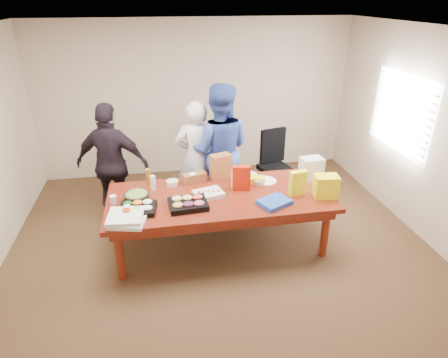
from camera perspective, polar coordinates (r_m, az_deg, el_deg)
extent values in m
cube|color=#47301E|center=(5.21, -0.54, -9.84)|extent=(5.50, 5.00, 0.02)
cube|color=white|center=(4.24, -0.70, 21.53)|extent=(5.50, 5.00, 0.02)
cube|color=beige|center=(6.92, -4.18, 11.74)|extent=(5.50, 0.04, 2.70)
cube|color=beige|center=(2.47, 9.68, -17.43)|extent=(5.50, 0.04, 2.70)
cube|color=beige|center=(5.67, 28.09, 5.53)|extent=(0.04, 5.00, 2.70)
cube|color=white|center=(6.07, 24.86, 8.88)|extent=(0.03, 1.40, 1.10)
cube|color=beige|center=(6.05, 24.55, 8.89)|extent=(0.04, 1.36, 1.00)
cube|color=#4C1C0F|center=(5.00, -0.56, -6.25)|extent=(2.80, 1.20, 0.75)
cube|color=black|center=(6.23, 7.66, 1.88)|extent=(0.64, 0.64, 1.04)
imported|color=silver|center=(5.66, -4.08, 3.19)|extent=(0.64, 0.44, 1.71)
imported|color=#334BA5|center=(5.60, -0.71, 4.33)|extent=(1.10, 0.94, 1.95)
imported|color=black|center=(5.59, -16.27, 2.10)|extent=(1.10, 0.69, 1.75)
cube|color=black|center=(4.56, -12.72, -4.38)|extent=(0.45, 0.37, 0.06)
cube|color=black|center=(4.56, -5.39, -3.76)|extent=(0.47, 0.38, 0.07)
cube|color=silver|center=(4.78, -2.35, -2.25)|extent=(0.41, 0.35, 0.06)
cylinder|color=black|center=(4.78, -12.86, -2.66)|extent=(0.36, 0.36, 0.10)
cube|color=#2146AA|center=(4.64, 7.53, -3.45)|extent=(0.45, 0.41, 0.06)
cube|color=red|center=(4.88, 2.62, 0.13)|extent=(0.24, 0.13, 0.33)
cube|color=yellow|center=(4.84, 10.95, -0.63)|extent=(0.23, 0.12, 0.32)
cube|color=orange|center=(4.93, 2.14, 0.04)|extent=(0.19, 0.12, 0.27)
cylinder|color=white|center=(5.11, -4.68, 0.14)|extent=(0.09, 0.09, 0.14)
cylinder|color=#FCB80A|center=(5.11, 1.40, 0.42)|extent=(0.08, 0.08, 0.17)
cylinder|color=brown|center=(5.13, -11.18, 0.31)|extent=(0.08, 0.08, 0.22)
cylinder|color=white|center=(4.99, -10.52, -0.54)|extent=(0.07, 0.07, 0.20)
cube|color=yellow|center=(5.13, 4.67, -0.11)|extent=(0.29, 0.21, 0.08)
cube|color=brown|center=(5.14, -4.40, 0.22)|extent=(0.34, 0.22, 0.12)
cube|color=#99532B|center=(5.18, -0.50, 1.86)|extent=(0.30, 0.23, 0.35)
cylinder|color=#AB2B0C|center=(4.46, -14.31, -5.02)|extent=(0.10, 0.10, 0.11)
cylinder|color=white|center=(4.53, -14.21, -4.49)|extent=(0.10, 0.10, 0.11)
cylinder|color=silver|center=(4.78, -16.18, -3.01)|extent=(0.08, 0.08, 0.11)
cube|color=white|center=(4.39, -14.07, -5.96)|extent=(0.46, 0.46, 0.04)
cube|color=silver|center=(4.38, -14.48, -5.42)|extent=(0.42, 0.42, 0.04)
cylinder|color=white|center=(5.19, 6.22, -0.28)|extent=(0.30, 0.30, 0.02)
cylinder|color=beige|center=(5.35, 3.68, 0.66)|extent=(0.29, 0.29, 0.02)
cylinder|color=beige|center=(5.10, 5.22, -0.39)|extent=(0.17, 0.17, 0.06)
cylinder|color=beige|center=(5.10, -7.71, -0.56)|extent=(0.19, 0.19, 0.06)
cube|color=white|center=(5.30, 12.88, 1.52)|extent=(0.30, 0.23, 0.31)
cube|color=#FCFA12|center=(4.88, 14.94, -1.07)|extent=(0.31, 0.23, 0.29)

